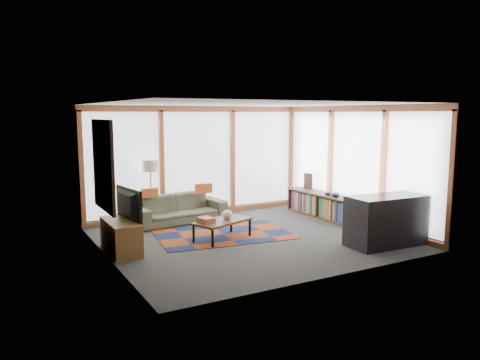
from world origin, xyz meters
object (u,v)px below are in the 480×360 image
sofa (178,209)px  television (124,204)px  bookshelf (323,205)px  bar_counter (386,220)px  coffee_table (222,230)px  tv_console (121,237)px  floor_lamp (151,192)px

sofa → television: (-1.65, -1.61, 0.54)m
sofa → television: bearing=-141.6°
bookshelf → bar_counter: bearing=-101.2°
sofa → bar_counter: size_ratio=1.46×
coffee_table → tv_console: tv_console is taller
sofa → television: 2.37m
coffee_table → bar_counter: 3.08m
bookshelf → bar_counter: 2.48m
floor_lamp → sofa: bearing=-16.2°
sofa → coffee_table: size_ratio=1.86×
coffee_table → tv_console: bearing=176.6°
tv_console → floor_lamp: bearing=57.3°
bar_counter → sofa: bearing=130.0°
tv_console → television: size_ratio=1.16×
bookshelf → tv_console: (-4.89, -0.50, -0.00)m
sofa → bookshelf: sofa is taller
coffee_table → television: television is taller
bar_counter → television: bearing=158.8°
tv_console → bar_counter: (4.41, -1.93, 0.18)m
sofa → floor_lamp: (-0.57, 0.16, 0.40)m
floor_lamp → bookshelf: bearing=-19.5°
sofa → tv_console: size_ratio=1.88×
tv_console → bar_counter: size_ratio=0.77×
bookshelf → television: 4.87m
sofa → bookshelf: (3.16, -1.15, -0.03)m
tv_console → television: 0.57m
sofa → floor_lamp: bearing=157.9°
sofa → floor_lamp: size_ratio=1.50×
coffee_table → bookshelf: bearing=11.7°
floor_lamp → coffee_table: size_ratio=1.24×
coffee_table → bar_counter: (2.47, -1.81, 0.27)m
coffee_table → bookshelf: (2.95, 0.61, 0.09)m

